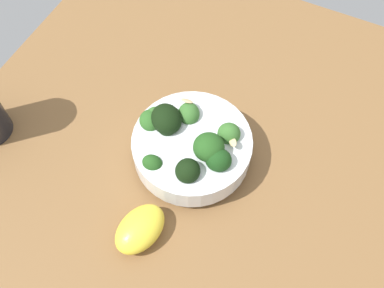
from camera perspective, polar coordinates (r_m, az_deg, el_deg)
ground_plane at (r=70.18cm, az=0.52°, el=0.15°), size 71.54×71.54×4.09cm
bowl_of_broccoli at (r=63.35cm, az=-0.16°, el=-0.09°), size 17.12×17.59×8.52cm
lemon_wedge at (r=60.51cm, az=-7.05°, el=-10.63°), size 8.87×7.01×3.78cm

